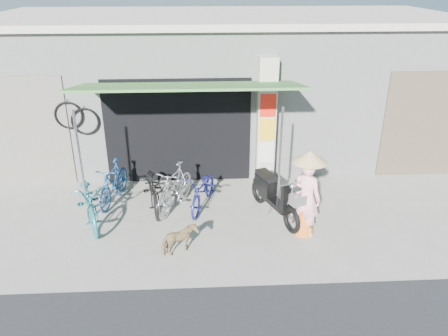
{
  "coord_description": "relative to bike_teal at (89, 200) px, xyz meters",
  "views": [
    {
      "loc": [
        -0.63,
        -7.14,
        4.68
      ],
      "look_at": [
        -0.2,
        1.0,
        1.0
      ],
      "focal_mm": 35.0,
      "sensor_mm": 36.0,
      "label": 1
    }
  ],
  "objects": [
    {
      "name": "bike_blue",
      "position": [
        0.33,
        0.83,
        -0.03
      ],
      "size": [
        0.76,
        1.6,
        0.93
      ],
      "primitive_type": "imported",
      "rotation": [
        0.0,
        0.0,
        -0.22
      ],
      "color": "navy",
      "rests_on": "ground"
    },
    {
      "name": "ground",
      "position": [
        2.92,
        -0.71,
        -0.5
      ],
      "size": [
        80.0,
        80.0,
        0.0
      ],
      "primitive_type": "plane",
      "color": "gray",
      "rests_on": "ground"
    },
    {
      "name": "moped",
      "position": [
        3.73,
        0.04,
        -0.01
      ],
      "size": [
        0.87,
        1.81,
        1.07
      ],
      "rotation": [
        0.0,
        0.0,
        0.37
      ],
      "color": "black",
      "rests_on": "ground"
    },
    {
      "name": "neighbour_right",
      "position": [
        7.92,
        1.88,
        0.8
      ],
      "size": [
        2.6,
        0.06,
        2.6
      ],
      "primitive_type": "cube",
      "color": "brown",
      "rests_on": "ground"
    },
    {
      "name": "bike_navy",
      "position": [
        2.29,
        0.47,
        -0.09
      ],
      "size": [
        0.98,
        1.66,
        0.82
      ],
      "primitive_type": "imported",
      "rotation": [
        0.0,
        0.0,
        -0.29
      ],
      "color": "navy",
      "rests_on": "ground"
    },
    {
      "name": "shop_pillar",
      "position": [
        3.77,
        1.74,
        1.0
      ],
      "size": [
        0.42,
        0.44,
        3.0
      ],
      "color": "#BAB09F",
      "rests_on": "ground"
    },
    {
      "name": "bike_teal",
      "position": [
        0.0,
        0.0,
        0.0
      ],
      "size": [
        1.26,
        2.0,
        0.99
      ],
      "primitive_type": "imported",
      "rotation": [
        0.0,
        0.0,
        0.35
      ],
      "color": "#1D7682",
      "rests_on": "ground"
    },
    {
      "name": "bike_silver",
      "position": [
        1.69,
        0.49,
        -0.01
      ],
      "size": [
        1.06,
        1.69,
        0.98
      ],
      "primitive_type": "imported",
      "rotation": [
        0.0,
        0.0,
        -0.4
      ],
      "color": "silver",
      "rests_on": "ground"
    },
    {
      "name": "awning",
      "position": [
        2.02,
        0.92,
        2.02
      ],
      "size": [
        4.6,
        1.88,
        2.72
      ],
      "color": "#37642D",
      "rests_on": "ground"
    },
    {
      "name": "bicycle_shop",
      "position": [
        2.92,
        4.39,
        1.34
      ],
      "size": [
        12.3,
        5.3,
        3.66
      ],
      "color": "#AAB0A7",
      "rests_on": "ground"
    },
    {
      "name": "bike_black",
      "position": [
        1.23,
        0.56,
        -0.04
      ],
      "size": [
        0.93,
        1.82,
        0.91
      ],
      "primitive_type": "imported",
      "rotation": [
        0.0,
        0.0,
        0.19
      ],
      "color": "black",
      "rests_on": "ground"
    },
    {
      "name": "nun",
      "position": [
        4.23,
        -0.67,
        0.36
      ],
      "size": [
        0.67,
        0.66,
        1.74
      ],
      "rotation": [
        0.0,
        0.0,
        2.39
      ],
      "color": "#FCA9B4",
      "rests_on": "ground"
    },
    {
      "name": "street_dog",
      "position": [
        1.84,
        -1.22,
        -0.21
      ],
      "size": [
        0.73,
        0.6,
        0.57
      ],
      "primitive_type": "imported",
      "rotation": [
        0.0,
        0.0,
        2.09
      ],
      "color": "#A18855",
      "rests_on": "ground"
    },
    {
      "name": "neighbour_left",
      "position": [
        -2.08,
        1.88,
        0.8
      ],
      "size": [
        2.6,
        0.06,
        2.6
      ],
      "primitive_type": "cube",
      "color": "#6B665B",
      "rests_on": "ground"
    }
  ]
}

